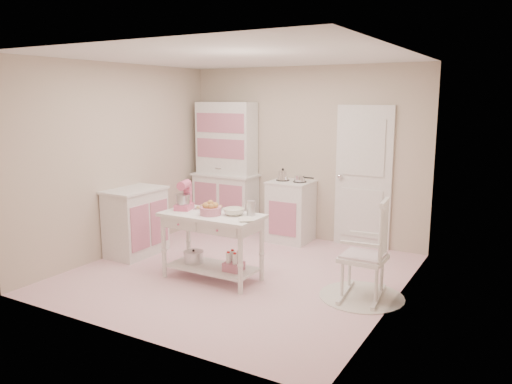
# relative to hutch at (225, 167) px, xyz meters

# --- Properties ---
(room_shell) EXTENTS (3.84, 3.84, 2.62)m
(room_shell) POSITION_rel_hutch_xyz_m (1.27, -1.66, 0.61)
(room_shell) COLOR pink
(room_shell) RESTS_ON ground
(door) EXTENTS (0.82, 0.05, 2.04)m
(door) POSITION_rel_hutch_xyz_m (2.22, 0.21, -0.02)
(door) COLOR white
(door) RESTS_ON ground
(hutch) EXTENTS (1.06, 0.50, 2.08)m
(hutch) POSITION_rel_hutch_xyz_m (0.00, 0.00, 0.00)
(hutch) COLOR white
(hutch) RESTS_ON ground
(stove) EXTENTS (0.62, 0.57, 0.92)m
(stove) POSITION_rel_hutch_xyz_m (1.20, -0.05, -0.58)
(stove) COLOR white
(stove) RESTS_ON ground
(base_cabinet) EXTENTS (0.54, 0.84, 0.92)m
(base_cabinet) POSITION_rel_hutch_xyz_m (-0.36, -1.70, -0.58)
(base_cabinet) COLOR white
(base_cabinet) RESTS_ON ground
(lace_rug) EXTENTS (0.92, 0.92, 0.01)m
(lace_rug) POSITION_rel_hutch_xyz_m (2.83, -1.63, -1.03)
(lace_rug) COLOR white
(lace_rug) RESTS_ON ground
(rocking_chair) EXTENTS (0.56, 0.77, 1.10)m
(rocking_chair) POSITION_rel_hutch_xyz_m (2.83, -1.63, -0.49)
(rocking_chair) COLOR white
(rocking_chair) RESTS_ON ground
(work_table) EXTENTS (1.20, 0.60, 0.80)m
(work_table) POSITION_rel_hutch_xyz_m (1.10, -1.97, -0.64)
(work_table) COLOR white
(work_table) RESTS_ON ground
(stand_mixer) EXTENTS (0.27, 0.33, 0.34)m
(stand_mixer) POSITION_rel_hutch_xyz_m (0.68, -1.95, -0.07)
(stand_mixer) COLOR #DA5C84
(stand_mixer) RESTS_ON work_table
(cookie_tray) EXTENTS (0.34, 0.24, 0.02)m
(cookie_tray) POSITION_rel_hutch_xyz_m (0.95, -1.79, -0.23)
(cookie_tray) COLOR silver
(cookie_tray) RESTS_ON work_table
(bread_basket) EXTENTS (0.25, 0.25, 0.09)m
(bread_basket) POSITION_rel_hutch_xyz_m (1.12, -2.02, -0.19)
(bread_basket) COLOR #C7728D
(bread_basket) RESTS_ON work_table
(mixing_bowl) EXTENTS (0.25, 0.25, 0.08)m
(mixing_bowl) POSITION_rel_hutch_xyz_m (1.36, -1.89, -0.20)
(mixing_bowl) COLOR white
(mixing_bowl) RESTS_ON work_table
(metal_pitcher) EXTENTS (0.10, 0.10, 0.17)m
(metal_pitcher) POSITION_rel_hutch_xyz_m (1.54, -1.81, -0.16)
(metal_pitcher) COLOR silver
(metal_pitcher) RESTS_ON work_table
(recipe_book) EXTENTS (0.25, 0.26, 0.02)m
(recipe_book) POSITION_rel_hutch_xyz_m (1.55, -2.09, -0.23)
(recipe_book) COLOR white
(recipe_book) RESTS_ON work_table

